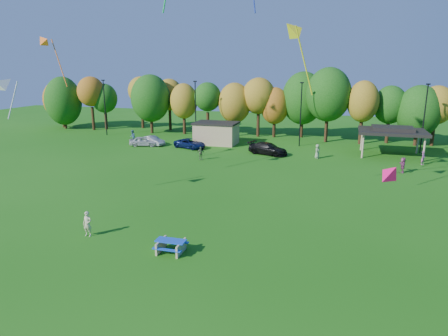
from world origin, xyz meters
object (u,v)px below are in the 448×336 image
(car_a, at_px, (144,141))
(car_b, at_px, (152,141))
(car_d, at_px, (268,149))
(picnic_table, at_px, (171,245))
(car_c, at_px, (190,144))
(kite_flyer, at_px, (87,224))

(car_a, relative_size, car_b, 1.03)
(car_b, relative_size, car_d, 0.75)
(picnic_table, relative_size, car_d, 0.36)
(picnic_table, relative_size, car_b, 0.47)
(car_b, distance_m, car_c, 6.11)
(picnic_table, distance_m, car_a, 35.01)
(picnic_table, bearing_deg, car_d, 88.05)
(car_d, bearing_deg, car_c, 104.58)
(kite_flyer, distance_m, car_d, 29.95)
(car_b, bearing_deg, car_d, -75.45)
(picnic_table, bearing_deg, car_b, 117.45)
(car_b, bearing_deg, car_c, -75.58)
(picnic_table, distance_m, car_c, 32.51)
(car_a, bearing_deg, car_d, -104.90)
(kite_flyer, bearing_deg, picnic_table, -6.12)
(kite_flyer, xyz_separation_m, car_b, (-10.64, 30.49, -0.21))
(car_b, xyz_separation_m, car_d, (17.39, -1.30, 0.11))
(car_a, bearing_deg, kite_flyer, -172.65)
(picnic_table, relative_size, car_c, 0.40)
(car_c, distance_m, car_d, 11.33)
(car_c, height_order, car_d, car_d)
(picnic_table, distance_m, kite_flyer, 6.47)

